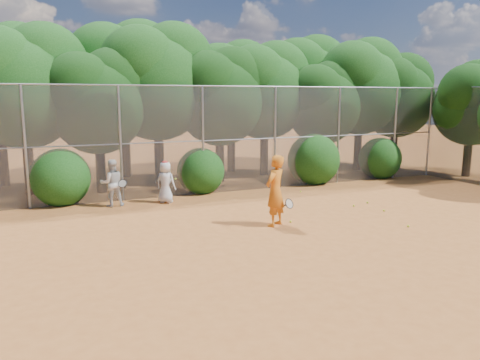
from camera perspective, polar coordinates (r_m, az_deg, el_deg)
name	(u,v)px	position (r m, az deg, el deg)	size (l,w,h in m)	color
ground	(310,232)	(12.84, 8.58, -6.34)	(80.00, 80.00, 0.00)	#9E5623
fence_back	(225,139)	(17.72, -1.84, 5.07)	(20.05, 0.09, 4.03)	gray
tree_1	(24,81)	(18.99, -24.85, 10.87)	(4.64, 4.03, 6.35)	black
tree_2	(98,97)	(18.39, -16.89, 9.61)	(3.99, 3.47, 5.47)	black
tree_3	(158,77)	(19.84, -9.97, 12.24)	(4.89, 4.26, 6.70)	black
tree_4	(220,93)	(19.98, -2.42, 10.54)	(4.19, 3.64, 5.73)	black
tree_5	(265,87)	(21.72, 3.12, 11.26)	(4.51, 3.92, 6.17)	black
tree_6	(324,100)	(22.08, 10.17, 9.60)	(3.86, 3.36, 5.29)	black
tree_7	(361,83)	(24.04, 14.54, 11.40)	(4.77, 4.14, 6.53)	black
tree_8	(397,93)	(25.06, 18.59, 10.08)	(4.25, 3.70, 5.82)	black
tree_10	(124,73)	(21.81, -13.97, 12.50)	(5.15, 4.48, 7.06)	black
tree_11	(232,85)	(22.77, -1.00, 11.51)	(4.64, 4.03, 6.35)	black
tree_12	(307,79)	(25.35, 8.15, 12.06)	(5.02, 4.37, 6.88)	black
tree_13	(472,100)	(23.73, 26.46, 8.74)	(3.86, 3.36, 5.29)	black
bush_0	(60,175)	(16.95, -21.06, 0.58)	(2.00, 2.00, 2.00)	#114010
bush_1	(201,169)	(17.84, -4.81, 1.34)	(1.80, 1.80, 1.80)	#114010
bush_2	(314,157)	(19.94, 8.96, 2.76)	(2.20, 2.20, 2.20)	#114010
bush_3	(380,157)	(22.01, 16.71, 2.75)	(1.90, 1.90, 1.90)	#114010
player_yellow	(275,191)	(13.16, 4.31, -1.32)	(0.96, 0.80, 2.02)	orange
player_teen	(166,182)	(16.25, -9.06, -0.23)	(0.83, 0.81, 1.46)	silver
player_white	(112,183)	(16.10, -15.36, -0.35)	(0.87, 0.76, 1.57)	silver
ball_0	(354,206)	(16.05, 13.70, -3.06)	(0.07, 0.07, 0.07)	#B9D025
ball_1	(367,202)	(16.64, 15.27, -2.66)	(0.07, 0.07, 0.07)	#B9D025
ball_2	(408,226)	(14.01, 19.82, -5.30)	(0.07, 0.07, 0.07)	#B9D025
ball_3	(384,210)	(15.64, 17.13, -3.56)	(0.07, 0.07, 0.07)	#B9D025
ball_4	(291,221)	(13.73, 6.18, -5.05)	(0.07, 0.07, 0.07)	#B9D025
ball_5	(301,191)	(18.05, 7.40, -1.40)	(0.07, 0.07, 0.07)	#B9D025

